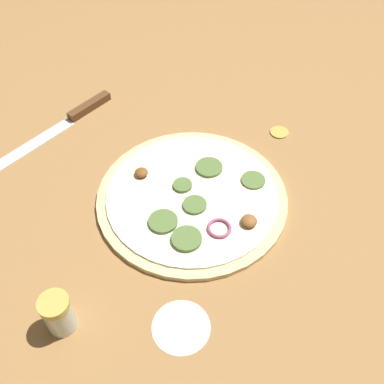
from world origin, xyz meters
The scene contains 6 objects.
ground_plane centered at (0.00, 0.00, 0.00)m, with size 3.00×3.00×0.00m, color #9E703F.
pizza centered at (0.00, 0.00, 0.01)m, with size 0.36×0.36×0.03m.
knife centered at (-0.36, -0.03, 0.01)m, with size 0.06×0.32×0.02m.
spice_jar centered at (0.06, -0.32, 0.04)m, with size 0.05×0.05×0.07m.
loose_cap centered at (-0.01, 0.27, 0.00)m, with size 0.04×0.04×0.01m.
flour_patch centered at (0.18, -0.19, 0.00)m, with size 0.09×0.09×0.00m.
Camera 1 is at (0.41, -0.37, 0.66)m, focal length 42.00 mm.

